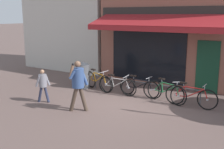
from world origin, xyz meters
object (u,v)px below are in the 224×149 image
at_px(bicycle_green, 166,92).
at_px(pedestrian_adult, 78,81).
at_px(bicycle_black, 139,87).
at_px(pedestrian_child, 43,83).
at_px(litter_bin, 83,75).
at_px(bicycle_silver, 117,86).
at_px(bicycle_red, 191,96).
at_px(bicycle_orange, 98,81).

height_order(bicycle_green, pedestrian_adult, pedestrian_adult).
bearing_deg(bicycle_black, pedestrian_child, -135.32).
distance_m(bicycle_black, litter_bin, 2.63).
height_order(bicycle_silver, bicycle_green, bicycle_green).
xyz_separation_m(bicycle_red, litter_bin, (-4.69, 0.01, 0.20)).
height_order(bicycle_silver, bicycle_red, bicycle_red).
xyz_separation_m(bicycle_orange, bicycle_green, (3.03, 0.01, -0.01)).
xyz_separation_m(bicycle_silver, bicycle_red, (2.91, 0.06, 0.02)).
distance_m(bicycle_orange, bicycle_silver, 1.06).
distance_m(bicycle_orange, bicycle_green, 3.03).
bearing_deg(litter_bin, bicycle_silver, -2.53).
relative_size(bicycle_orange, pedestrian_adult, 1.04).
bearing_deg(bicycle_red, bicycle_orange, 177.16).
relative_size(bicycle_black, litter_bin, 1.49).
xyz_separation_m(bicycle_silver, pedestrian_child, (-1.69, -2.28, 0.37)).
bearing_deg(bicycle_red, litter_bin, 178.40).
xyz_separation_m(bicycle_green, pedestrian_adult, (-2.02, -2.48, 0.64)).
relative_size(bicycle_red, pedestrian_adult, 1.08).
relative_size(bicycle_black, pedestrian_child, 1.41).
distance_m(bicycle_silver, bicycle_red, 2.91).
bearing_deg(litter_bin, bicycle_red, -0.17).
relative_size(bicycle_orange, bicycle_green, 1.00).
bearing_deg(bicycle_silver, bicycle_green, 0.56).
height_order(bicycle_orange, pedestrian_adult, pedestrian_adult).
bearing_deg(litter_bin, bicycle_green, 1.38).
distance_m(pedestrian_child, litter_bin, 2.36).
height_order(bicycle_silver, pedestrian_adult, pedestrian_adult).
bearing_deg(pedestrian_child, bicycle_green, -147.06).
height_order(bicycle_black, litter_bin, litter_bin).
height_order(bicycle_orange, bicycle_black, bicycle_orange).
height_order(bicycle_red, litter_bin, litter_bin).
height_order(bicycle_red, pedestrian_child, pedestrian_child).
xyz_separation_m(bicycle_orange, pedestrian_adult, (1.01, -2.47, 0.63)).
bearing_deg(bicycle_silver, litter_bin, 173.13).
xyz_separation_m(pedestrian_adult, litter_bin, (-1.74, 2.39, -0.44)).
xyz_separation_m(bicycle_black, bicycle_green, (1.15, -0.09, 0.01)).
xyz_separation_m(bicycle_green, bicycle_red, (0.93, -0.10, 0.01)).
xyz_separation_m(bicycle_orange, litter_bin, (-0.73, -0.08, 0.19)).
xyz_separation_m(pedestrian_adult, pedestrian_child, (-1.66, 0.03, -0.29)).
xyz_separation_m(bicycle_silver, litter_bin, (-1.78, 0.08, 0.22)).
bearing_deg(bicycle_green, bicycle_orange, -162.86).
bearing_deg(bicycle_red, bicycle_black, 173.27).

